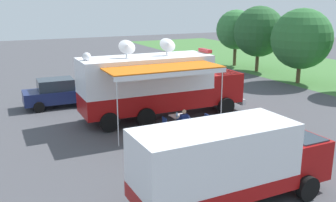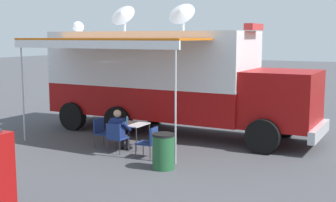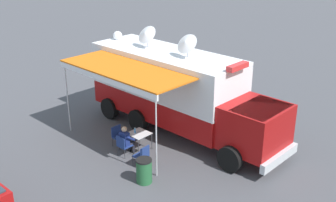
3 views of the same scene
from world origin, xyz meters
TOP-DOWN VIEW (x-y plane):
  - ground_plane at (0.00, 0.00)m, footprint 100.00×100.00m
  - lot_stripe at (-2.81, -0.24)m, footprint 0.18×4.80m
  - command_truck at (0.04, 0.75)m, footprint 4.92×9.52m
  - folding_table at (2.43, 0.76)m, footprint 0.81×0.81m
  - water_bottle at (2.51, 0.62)m, footprint 0.07×0.07m
  - folding_chair_at_table at (3.23, 0.69)m, footprint 0.49×0.49m
  - folding_chair_beside_table at (2.80, -0.09)m, footprint 0.49×0.49m
  - folding_chair_spare_by_truck at (3.27, 1.85)m, footprint 0.51×0.51m
  - seated_responder at (3.04, 0.69)m, footprint 0.66×0.56m
  - trash_bin at (3.97, 2.65)m, footprint 0.57×0.57m
  - car_behind_truck at (-4.77, -3.96)m, footprint 2.10×4.24m

SIDE VIEW (x-z plane):
  - ground_plane at x=0.00m, z-range 0.00..0.00m
  - lot_stripe at x=-2.81m, z-range 0.00..0.01m
  - trash_bin at x=3.97m, z-range 0.00..0.91m
  - folding_chair_at_table at x=3.23m, z-range 0.08..0.95m
  - folding_chair_beside_table at x=2.80m, z-range 0.08..0.95m
  - folding_chair_spare_by_truck at x=3.27m, z-range 0.08..0.95m
  - seated_responder at x=3.04m, z-range 0.03..1.28m
  - folding_table at x=2.43m, z-range 0.31..1.04m
  - water_bottle at x=2.51m, z-range 0.72..0.95m
  - car_behind_truck at x=-4.77m, z-range 0.00..1.76m
  - command_truck at x=0.04m, z-range -0.32..4.21m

